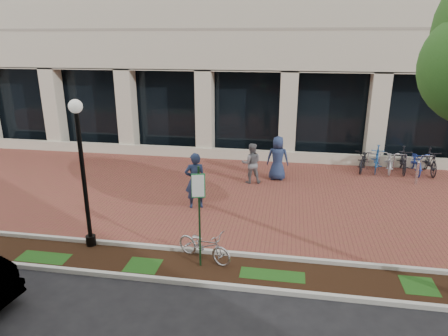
% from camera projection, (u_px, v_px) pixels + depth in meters
% --- Properties ---
extents(ground, '(120.00, 120.00, 0.00)m').
position_uv_depth(ground, '(230.00, 193.00, 15.17)').
color(ground, black).
rests_on(ground, ground).
extents(brick_plaza, '(40.00, 9.00, 0.01)m').
position_uv_depth(brick_plaza, '(230.00, 193.00, 15.17)').
color(brick_plaza, brown).
rests_on(brick_plaza, ground).
extents(planting_strip, '(40.00, 1.50, 0.01)m').
position_uv_depth(planting_strip, '(199.00, 268.00, 10.25)').
color(planting_strip, black).
rests_on(planting_strip, ground).
extents(curb_plaza_side, '(40.00, 0.12, 0.12)m').
position_uv_depth(curb_plaza_side, '(205.00, 251.00, 10.93)').
color(curb_plaza_side, beige).
rests_on(curb_plaza_side, ground).
extents(curb_street_side, '(40.00, 0.12, 0.12)m').
position_uv_depth(curb_street_side, '(192.00, 283.00, 9.53)').
color(curb_street_side, beige).
rests_on(curb_street_side, ground).
extents(parking_sign, '(0.34, 0.07, 2.71)m').
position_uv_depth(parking_sign, '(199.00, 205.00, 9.82)').
color(parking_sign, '#163C1C').
rests_on(parking_sign, ground).
extents(lamppost, '(0.36, 0.36, 4.15)m').
position_uv_depth(lamppost, '(82.00, 167.00, 10.65)').
color(lamppost, black).
rests_on(lamppost, ground).
extents(locked_bicycle, '(1.76, 1.22, 0.88)m').
position_uv_depth(locked_bicycle, '(204.00, 245.00, 10.50)').
color(locked_bicycle, '#B3B3B7').
rests_on(locked_bicycle, ground).
extents(pedestrian_left, '(0.83, 0.68, 1.97)m').
position_uv_depth(pedestrian_left, '(195.00, 181.00, 13.62)').
color(pedestrian_left, '#1F2D4E').
rests_on(pedestrian_left, ground).
extents(pedestrian_mid, '(0.91, 0.76, 1.65)m').
position_uv_depth(pedestrian_mid, '(251.00, 163.00, 16.05)').
color(pedestrian_mid, slate).
rests_on(pedestrian_mid, ground).
extents(pedestrian_right, '(0.90, 0.59, 1.84)m').
position_uv_depth(pedestrian_right, '(278.00, 158.00, 16.39)').
color(pedestrian_right, navy).
rests_on(pedestrian_right, ground).
extents(bollard, '(0.12, 0.12, 0.98)m').
position_uv_depth(bollard, '(417.00, 172.00, 15.98)').
color(bollard, silver).
rests_on(bollard, ground).
extents(bike_rack_cluster, '(3.61, 2.02, 1.11)m').
position_uv_depth(bike_rack_cluster, '(396.00, 160.00, 17.45)').
color(bike_rack_cluster, black).
rests_on(bike_rack_cluster, ground).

